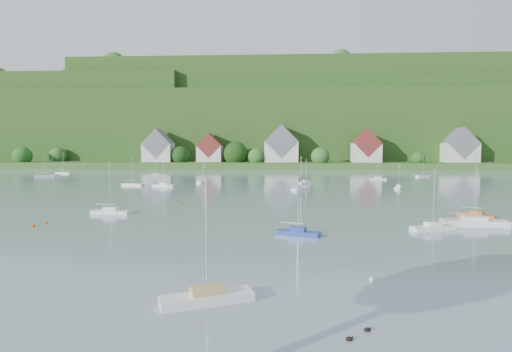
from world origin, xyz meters
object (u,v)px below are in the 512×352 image
at_px(near_sailboat_4, 474,222).
at_px(near_sailboat_6, 111,211).
at_px(near_sailboat_2, 207,296).
at_px(near_sailboat_3, 433,227).
at_px(near_sailboat_5, 476,215).
at_px(near_sailboat_1, 298,232).

distance_m(near_sailboat_4, near_sailboat_6, 51.82).
distance_m(near_sailboat_2, near_sailboat_3, 34.92).
xyz_separation_m(near_sailboat_3, near_sailboat_5, (9.77, 10.09, -0.02)).
bearing_deg(near_sailboat_4, near_sailboat_1, -159.22).
relative_size(near_sailboat_5, near_sailboat_6, 0.86).
xyz_separation_m(near_sailboat_1, near_sailboat_5, (26.60, 13.97, -0.00)).
height_order(near_sailboat_4, near_sailboat_6, near_sailboat_4).
distance_m(near_sailboat_1, near_sailboat_6, 31.46).
distance_m(near_sailboat_4, near_sailboat_5, 7.61).
xyz_separation_m(near_sailboat_3, near_sailboat_6, (-44.94, 10.23, 0.01)).
relative_size(near_sailboat_2, near_sailboat_5, 1.22).
bearing_deg(near_sailboat_5, near_sailboat_2, -92.49).
bearing_deg(near_sailboat_6, near_sailboat_2, -55.32).
height_order(near_sailboat_5, near_sailboat_6, near_sailboat_6).
distance_m(near_sailboat_2, near_sailboat_6, 41.63).
height_order(near_sailboat_2, near_sailboat_4, near_sailboat_4).
xyz_separation_m(near_sailboat_5, near_sailboat_6, (-54.72, 0.14, 0.03)).
bearing_deg(near_sailboat_2, near_sailboat_3, 23.23).
xyz_separation_m(near_sailboat_1, near_sailboat_6, (-28.12, 14.11, 0.03)).
bearing_deg(near_sailboat_1, near_sailboat_6, 174.12).
distance_m(near_sailboat_5, near_sailboat_6, 54.72).
bearing_deg(near_sailboat_2, near_sailboat_4, 19.83).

